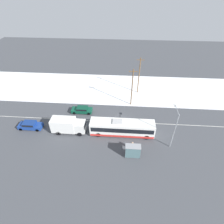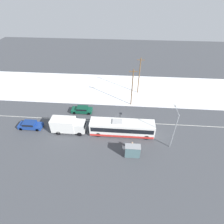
{
  "view_description": "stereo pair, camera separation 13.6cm",
  "coord_description": "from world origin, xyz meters",
  "px_view_note": "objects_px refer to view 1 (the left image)",
  "views": [
    {
      "loc": [
        0.31,
        -27.55,
        24.13
      ],
      "look_at": [
        -1.82,
        1.44,
        1.4
      ],
      "focal_mm": 28.0,
      "sensor_mm": 36.0,
      "label": 1
    },
    {
      "loc": [
        0.44,
        -27.54,
        24.13
      ],
      "look_at": [
        -1.82,
        1.44,
        1.4
      ],
      "focal_mm": 28.0,
      "sensor_mm": 36.0,
      "label": 2
    }
  ],
  "objects_px": {
    "pedestrian_at_stop": "(132,145)",
    "bus_shelter": "(133,150)",
    "sedan_car": "(82,110)",
    "parked_car_near_truck": "(30,125)",
    "streetlamp": "(175,125)",
    "utility_pole_roadside": "(132,87)",
    "box_truck": "(68,125)",
    "city_bus": "(122,128)",
    "utility_pole_snowlot": "(139,76)"
  },
  "relations": [
    {
      "from": "pedestrian_at_stop",
      "to": "bus_shelter",
      "type": "relative_size",
      "value": 0.71
    },
    {
      "from": "sedan_car",
      "to": "parked_car_near_truck",
      "type": "bearing_deg",
      "value": 32.53
    },
    {
      "from": "streetlamp",
      "to": "parked_car_near_truck",
      "type": "bearing_deg",
      "value": 175.32
    },
    {
      "from": "sedan_car",
      "to": "utility_pole_roadside",
      "type": "bearing_deg",
      "value": -160.71
    },
    {
      "from": "streetlamp",
      "to": "box_truck",
      "type": "bearing_deg",
      "value": 174.54
    },
    {
      "from": "city_bus",
      "to": "sedan_car",
      "type": "height_order",
      "value": "city_bus"
    },
    {
      "from": "box_truck",
      "to": "utility_pole_roadside",
      "type": "height_order",
      "value": "utility_pole_roadside"
    },
    {
      "from": "utility_pole_snowlot",
      "to": "pedestrian_at_stop",
      "type": "bearing_deg",
      "value": -95.14
    },
    {
      "from": "bus_shelter",
      "to": "pedestrian_at_stop",
      "type": "bearing_deg",
      "value": 91.54
    },
    {
      "from": "box_truck",
      "to": "pedestrian_at_stop",
      "type": "bearing_deg",
      "value": -16.22
    },
    {
      "from": "bus_shelter",
      "to": "streetlamp",
      "type": "distance_m",
      "value": 8.13
    },
    {
      "from": "bus_shelter",
      "to": "utility_pole_snowlot",
      "type": "distance_m",
      "value": 21.04
    },
    {
      "from": "sedan_car",
      "to": "pedestrian_at_stop",
      "type": "height_order",
      "value": "pedestrian_at_stop"
    },
    {
      "from": "sedan_car",
      "to": "pedestrian_at_stop",
      "type": "relative_size",
      "value": 2.48
    },
    {
      "from": "utility_pole_snowlot",
      "to": "parked_car_near_truck",
      "type": "bearing_deg",
      "value": -145.21
    },
    {
      "from": "box_truck",
      "to": "utility_pole_snowlot",
      "type": "height_order",
      "value": "utility_pole_snowlot"
    },
    {
      "from": "city_bus",
      "to": "parked_car_near_truck",
      "type": "bearing_deg",
      "value": 179.42
    },
    {
      "from": "sedan_car",
      "to": "parked_car_near_truck",
      "type": "height_order",
      "value": "parked_car_near_truck"
    },
    {
      "from": "box_truck",
      "to": "pedestrian_at_stop",
      "type": "height_order",
      "value": "box_truck"
    },
    {
      "from": "city_bus",
      "to": "utility_pole_roadside",
      "type": "distance_m",
      "value": 10.47
    },
    {
      "from": "box_truck",
      "to": "utility_pole_roadside",
      "type": "xyz_separation_m",
      "value": [
        12.2,
        10.02,
        2.97
      ]
    },
    {
      "from": "pedestrian_at_stop",
      "to": "streetlamp",
      "type": "bearing_deg",
      "value": 14.46
    },
    {
      "from": "utility_pole_snowlot",
      "to": "city_bus",
      "type": "bearing_deg",
      "value": -103.19
    },
    {
      "from": "streetlamp",
      "to": "utility_pole_snowlot",
      "type": "bearing_deg",
      "value": 106.27
    },
    {
      "from": "box_truck",
      "to": "pedestrian_at_stop",
      "type": "distance_m",
      "value": 12.78
    },
    {
      "from": "pedestrian_at_stop",
      "to": "bus_shelter",
      "type": "height_order",
      "value": "bus_shelter"
    },
    {
      "from": "utility_pole_snowlot",
      "to": "sedan_car",
      "type": "bearing_deg",
      "value": -143.64
    },
    {
      "from": "sedan_car",
      "to": "utility_pole_roadside",
      "type": "xyz_separation_m",
      "value": [
        10.84,
        3.79,
        3.9
      ]
    },
    {
      "from": "utility_pole_roadside",
      "to": "box_truck",
      "type": "bearing_deg",
      "value": -140.6
    },
    {
      "from": "box_truck",
      "to": "utility_pole_roadside",
      "type": "relative_size",
      "value": 0.71
    },
    {
      "from": "city_bus",
      "to": "utility_pole_roadside",
      "type": "xyz_separation_m",
      "value": [
        1.82,
        9.82,
        3.13
      ]
    },
    {
      "from": "city_bus",
      "to": "utility_pole_roadside",
      "type": "bearing_deg",
      "value": 79.52
    },
    {
      "from": "sedan_car",
      "to": "pedestrian_at_stop",
      "type": "xyz_separation_m",
      "value": [
        10.9,
        -9.79,
        0.36
      ]
    },
    {
      "from": "sedan_car",
      "to": "streetlamp",
      "type": "height_order",
      "value": "streetlamp"
    },
    {
      "from": "pedestrian_at_stop",
      "to": "utility_pole_snowlot",
      "type": "height_order",
      "value": "utility_pole_snowlot"
    },
    {
      "from": "city_bus",
      "to": "utility_pole_snowlot",
      "type": "relative_size",
      "value": 1.29
    },
    {
      "from": "city_bus",
      "to": "box_truck",
      "type": "bearing_deg",
      "value": -178.92
    },
    {
      "from": "parked_car_near_truck",
      "to": "bus_shelter",
      "type": "bearing_deg",
      "value": -15.55
    },
    {
      "from": "box_truck",
      "to": "streetlamp",
      "type": "height_order",
      "value": "streetlamp"
    },
    {
      "from": "streetlamp",
      "to": "city_bus",
      "type": "bearing_deg",
      "value": 166.89
    },
    {
      "from": "pedestrian_at_stop",
      "to": "streetlamp",
      "type": "height_order",
      "value": "streetlamp"
    },
    {
      "from": "box_truck",
      "to": "sedan_car",
      "type": "relative_size",
      "value": 1.41
    },
    {
      "from": "bus_shelter",
      "to": "streetlamp",
      "type": "height_order",
      "value": "streetlamp"
    },
    {
      "from": "bus_shelter",
      "to": "city_bus",
      "type": "bearing_deg",
      "value": 109.52
    },
    {
      "from": "city_bus",
      "to": "parked_car_near_truck",
      "type": "height_order",
      "value": "city_bus"
    },
    {
      "from": "streetlamp",
      "to": "utility_pole_roadside",
      "type": "bearing_deg",
      "value": 119.98
    },
    {
      "from": "sedan_car",
      "to": "utility_pole_snowlot",
      "type": "relative_size",
      "value": 0.48
    },
    {
      "from": "box_truck",
      "to": "parked_car_near_truck",
      "type": "distance_m",
      "value": 7.87
    },
    {
      "from": "parked_car_near_truck",
      "to": "box_truck",
      "type": "bearing_deg",
      "value": -2.79
    },
    {
      "from": "sedan_car",
      "to": "streetlamp",
      "type": "bearing_deg",
      "value": 155.52
    }
  ]
}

